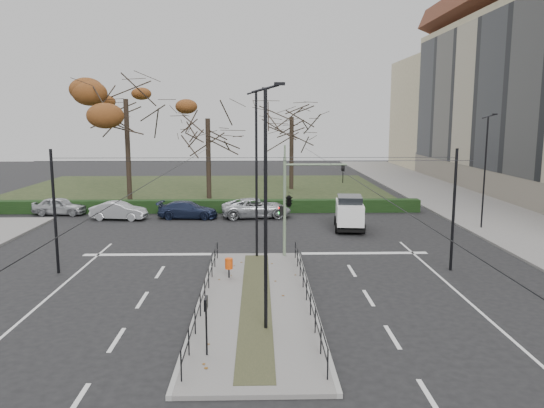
{
  "coord_description": "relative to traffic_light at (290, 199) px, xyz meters",
  "views": [
    {
      "loc": [
        0.13,
        -23.09,
        7.41
      ],
      "look_at": [
        0.87,
        6.02,
        2.7
      ],
      "focal_mm": 35.0,
      "sensor_mm": 36.0,
      "label": 1
    }
  ],
  "objects": [
    {
      "name": "catenary",
      "position": [
        -1.81,
        -2.88,
        0.2
      ],
      "size": [
        20.0,
        34.0,
        6.0
      ],
      "color": "black",
      "rests_on": "ground"
    },
    {
      "name": "ground",
      "position": [
        -1.81,
        -4.5,
        -3.22
      ],
      "size": [
        140.0,
        140.0,
        0.0
      ],
      "primitive_type": "plane",
      "color": "black",
      "rests_on": "ground"
    },
    {
      "name": "streetlamp_sidewalk",
      "position": [
        13.35,
        7.04,
        0.77
      ],
      "size": [
        0.63,
        0.13,
        7.58
      ],
      "color": "black",
      "rests_on": "sidewalk_east"
    },
    {
      "name": "median_island",
      "position": [
        -1.81,
        -7.0,
        -3.15
      ],
      "size": [
        4.4,
        15.0,
        0.14
      ],
      "primitive_type": "cube",
      "color": "slate",
      "rests_on": "ground"
    },
    {
      "name": "parked_car_second",
      "position": [
        -12.02,
        11.21,
        -2.55
      ],
      "size": [
        4.19,
        1.86,
        1.34
      ],
      "primitive_type": "imported",
      "rotation": [
        0.0,
        0.0,
        1.46
      ],
      "color": "#B2B5BA",
      "rests_on": "ground"
    },
    {
      "name": "streetlamp_median_far",
      "position": [
        -1.77,
        -0.12,
        1.41
      ],
      "size": [
        0.74,
        0.15,
        8.83
      ],
      "color": "black",
      "rests_on": "median_island"
    },
    {
      "name": "info_panel",
      "position": [
        -3.31,
        -12.03,
        -1.62
      ],
      "size": [
        0.11,
        0.48,
        1.86
      ],
      "color": "black",
      "rests_on": "median_island"
    },
    {
      "name": "parked_car_third",
      "position": [
        -6.99,
        11.62,
        -2.58
      ],
      "size": [
        4.56,
        2.12,
        1.29
      ],
      "primitive_type": "imported",
      "rotation": [
        0.0,
        0.0,
        1.5
      ],
      "color": "#1B2440",
      "rests_on": "ground"
    },
    {
      "name": "rust_tree",
      "position": [
        -13.37,
        20.21,
        5.86
      ],
      "size": [
        9.28,
        9.28,
        11.83
      ],
      "color": "black",
      "rests_on": "park"
    },
    {
      "name": "bare_tree_center",
      "position": [
        1.75,
        27.51,
        3.8
      ],
      "size": [
        7.61,
        7.61,
        9.92
      ],
      "color": "black",
      "rests_on": "park"
    },
    {
      "name": "litter_bin",
      "position": [
        -3.06,
        -3.95,
        -2.42
      ],
      "size": [
        0.36,
        0.36,
        0.92
      ],
      "color": "black",
      "rests_on": "median_island"
    },
    {
      "name": "white_van",
      "position": [
        4.43,
        7.39,
        -2.03
      ],
      "size": [
        2.32,
        4.35,
        2.27
      ],
      "color": "white",
      "rests_on": "ground"
    },
    {
      "name": "parked_car_fourth",
      "position": [
        -1.86,
        11.84,
        -2.49
      ],
      "size": [
        5.47,
        3.01,
        1.45
      ],
      "primitive_type": "imported",
      "rotation": [
        0.0,
        0.0,
        1.69
      ],
      "color": "#B2B5BA",
      "rests_on": "ground"
    },
    {
      "name": "hedge",
      "position": [
        -7.81,
        14.1,
        -2.72
      ],
      "size": [
        38.0,
        1.0,
        1.0
      ],
      "primitive_type": "cube",
      "color": "black",
      "rests_on": "ground"
    },
    {
      "name": "traffic_light",
      "position": [
        0.0,
        0.0,
        0.0
      ],
      "size": [
        3.6,
        2.07,
        5.29
      ],
      "color": "gray",
      "rests_on": "median_island"
    },
    {
      "name": "park",
      "position": [
        -7.81,
        27.5,
        -3.17
      ],
      "size": [
        38.0,
        26.0,
        0.1
      ],
      "primitive_type": "cube",
      "color": "black",
      "rests_on": "ground"
    },
    {
      "name": "sidewalk_east",
      "position": [
        16.19,
        17.5,
        -3.15
      ],
      "size": [
        8.0,
        90.0,
        0.14
      ],
      "primitive_type": "cube",
      "color": "slate",
      "rests_on": "ground"
    },
    {
      "name": "parked_car_first",
      "position": [
        -17.12,
        13.33,
        -2.53
      ],
      "size": [
        4.19,
        2.01,
        1.38
      ],
      "primitive_type": "imported",
      "rotation": [
        0.0,
        0.0,
        1.48
      ],
      "color": "#B2B5BA",
      "rests_on": "ground"
    },
    {
      "name": "median_railing",
      "position": [
        -1.81,
        -7.1,
        -2.24
      ],
      "size": [
        4.14,
        13.24,
        0.92
      ],
      "color": "black",
      "rests_on": "median_island"
    },
    {
      "name": "bare_tree_near",
      "position": [
        -6.28,
        21.11,
        3.65
      ],
      "size": [
        6.41,
        6.41,
        9.71
      ],
      "color": "black",
      "rests_on": "park"
    },
    {
      "name": "streetlamp_median_near",
      "position": [
        -1.43,
        -9.96,
        1.21
      ],
      "size": [
        0.7,
        0.14,
        8.44
      ],
      "color": "black",
      "rests_on": "median_island"
    }
  ]
}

